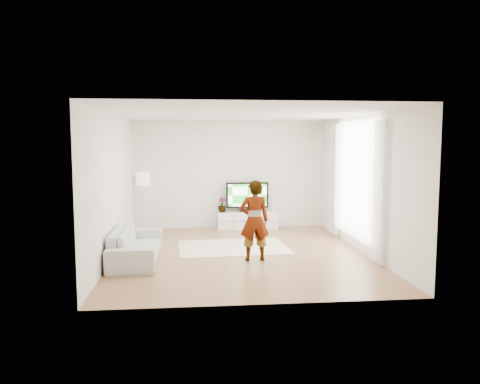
{
  "coord_description": "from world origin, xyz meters",
  "views": [
    {
      "loc": [
        -0.95,
        -9.23,
        2.25
      ],
      "look_at": [
        0.03,
        0.4,
        1.21
      ],
      "focal_mm": 35.0,
      "sensor_mm": 36.0,
      "label": 1
    }
  ],
  "objects": [
    {
      "name": "wall_right",
      "position": [
        2.5,
        0.0,
        1.4
      ],
      "size": [
        0.02,
        6.0,
        2.8
      ],
      "primitive_type": "cube",
      "color": "white",
      "rests_on": "floor"
    },
    {
      "name": "wall_left",
      "position": [
        -2.5,
        0.0,
        1.4
      ],
      "size": [
        0.02,
        6.0,
        2.8
      ],
      "primitive_type": "cube",
      "color": "white",
      "rests_on": "floor"
    },
    {
      "name": "media_console",
      "position": [
        0.46,
        2.76,
        0.22
      ],
      "size": [
        1.56,
        0.44,
        0.44
      ],
      "color": "white",
      "rests_on": "floor"
    },
    {
      "name": "wall_back",
      "position": [
        0.0,
        3.0,
        1.4
      ],
      "size": [
        5.0,
        0.02,
        2.8
      ],
      "primitive_type": "cube",
      "color": "white",
      "rests_on": "floor"
    },
    {
      "name": "curtain_near",
      "position": [
        2.4,
        -1.0,
        1.35
      ],
      "size": [
        0.04,
        0.7,
        2.6
      ],
      "primitive_type": "cube",
      "color": "white",
      "rests_on": "floor"
    },
    {
      "name": "player",
      "position": [
        0.2,
        -0.59,
        0.78
      ],
      "size": [
        0.57,
        0.38,
        1.53
      ],
      "primitive_type": "imported",
      "rotation": [
        0.0,
        0.0,
        3.17
      ],
      "color": "#334772",
      "rests_on": "rug"
    },
    {
      "name": "ceiling",
      "position": [
        0.0,
        0.0,
        2.8
      ],
      "size": [
        6.0,
        6.0,
        0.0
      ],
      "primitive_type": "plane",
      "color": "white",
      "rests_on": "wall_back"
    },
    {
      "name": "floor_lamp",
      "position": [
        -2.2,
        2.7,
        1.26
      ],
      "size": [
        0.33,
        0.33,
        1.48
      ],
      "color": "silver",
      "rests_on": "floor"
    },
    {
      "name": "floor",
      "position": [
        0.0,
        0.0,
        0.0
      ],
      "size": [
        6.0,
        6.0,
        0.0
      ],
      "primitive_type": "plane",
      "color": "#A7794B",
      "rests_on": "ground"
    },
    {
      "name": "sofa",
      "position": [
        -2.04,
        -0.35,
        0.31
      ],
      "size": [
        0.84,
        2.14,
        0.62
      ],
      "primitive_type": "imported",
      "rotation": [
        0.0,
        0.0,
        1.57
      ],
      "color": "beige",
      "rests_on": "floor"
    },
    {
      "name": "game_console",
      "position": [
        1.14,
        2.76,
        0.55
      ],
      "size": [
        0.05,
        0.16,
        0.21
      ],
      "rotation": [
        0.0,
        0.0,
        -0.0
      ],
      "color": "white",
      "rests_on": "media_console"
    },
    {
      "name": "wall_front",
      "position": [
        0.0,
        -3.0,
        1.4
      ],
      "size": [
        5.0,
        0.02,
        2.8
      ],
      "primitive_type": "cube",
      "color": "white",
      "rests_on": "floor"
    },
    {
      "name": "rug",
      "position": [
        -0.11,
        0.58,
        0.01
      ],
      "size": [
        2.37,
        1.76,
        0.01
      ],
      "primitive_type": "cube",
      "rotation": [
        0.0,
        0.0,
        0.05
      ],
      "color": "#EEE5CB",
      "rests_on": "floor"
    },
    {
      "name": "curtain_far",
      "position": [
        2.4,
        1.6,
        1.35
      ],
      "size": [
        0.04,
        0.7,
        2.6
      ],
      "primitive_type": "cube",
      "color": "white",
      "rests_on": "floor"
    },
    {
      "name": "window",
      "position": [
        2.48,
        0.3,
        1.45
      ],
      "size": [
        0.01,
        2.6,
        2.5
      ],
      "primitive_type": "cube",
      "color": "white",
      "rests_on": "wall_right"
    },
    {
      "name": "potted_plant",
      "position": [
        -0.2,
        2.77,
        0.63
      ],
      "size": [
        0.23,
        0.23,
        0.38
      ],
      "primitive_type": "imported",
      "rotation": [
        0.0,
        0.0,
        0.12
      ],
      "color": "#3F7238",
      "rests_on": "media_console"
    },
    {
      "name": "television",
      "position": [
        0.46,
        2.79,
        0.86
      ],
      "size": [
        1.11,
        0.22,
        0.77
      ],
      "color": "black",
      "rests_on": "media_console"
    }
  ]
}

